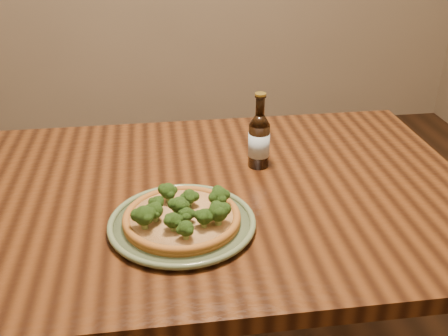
{
  "coord_description": "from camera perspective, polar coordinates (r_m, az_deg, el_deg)",
  "views": [
    {
      "loc": [
        0.01,
        -1.02,
        1.4
      ],
      "look_at": [
        0.17,
        0.08,
        0.82
      ],
      "focal_mm": 42.0,
      "sensor_mm": 36.0,
      "label": 1
    }
  ],
  "objects": [
    {
      "name": "table",
      "position": [
        1.34,
        -7.29,
        -6.18
      ],
      "size": [
        1.6,
        0.9,
        0.75
      ],
      "color": "#47250F",
      "rests_on": "ground"
    },
    {
      "name": "plate",
      "position": [
        1.16,
        -4.59,
        -5.99
      ],
      "size": [
        0.33,
        0.33,
        0.02
      ],
      "rotation": [
        0.0,
        0.0,
        0.06
      ],
      "color": "#5D6E4C",
      "rests_on": "table"
    },
    {
      "name": "beer_bottle",
      "position": [
        1.38,
        3.83,
        3.06
      ],
      "size": [
        0.06,
        0.06,
        0.21
      ],
      "rotation": [
        0.0,
        0.0,
        -0.35
      ],
      "color": "black",
      "rests_on": "table"
    },
    {
      "name": "pizza",
      "position": [
        1.15,
        -4.59,
        -5.26
      ],
      "size": [
        0.26,
        0.26,
        0.07
      ],
      "rotation": [
        0.0,
        0.0,
        -0.06
      ],
      "color": "#9B6023",
      "rests_on": "plate"
    }
  ]
}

